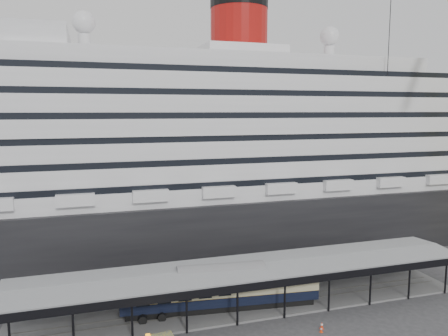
{
  "coord_description": "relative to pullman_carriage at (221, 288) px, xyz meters",
  "views": [
    {
      "loc": [
        -18.06,
        -42.7,
        23.9
      ],
      "look_at": [
        -2.25,
        8.0,
        16.86
      ],
      "focal_mm": 35.0,
      "sensor_mm": 36.0,
      "label": 1
    }
  ],
  "objects": [
    {
      "name": "traffic_cone_mid",
      "position": [
        8.82,
        -8.31,
        -2.49
      ],
      "size": [
        0.44,
        0.44,
        0.65
      ],
      "rotation": [
        0.0,
        0.0,
        0.39
      ],
      "color": "#F53D0D",
      "rests_on": "ground"
    },
    {
      "name": "platform_canopy",
      "position": [
        3.54,
        0.0,
        -0.45
      ],
      "size": [
        56.0,
        9.18,
        5.3
      ],
      "color": "slate",
      "rests_on": "ground"
    },
    {
      "name": "traffic_cone_right",
      "position": [
        9.27,
        -7.64,
        -2.4
      ],
      "size": [
        0.52,
        0.52,
        0.82
      ],
      "rotation": [
        0.0,
        0.0,
        -0.29
      ],
      "color": "red",
      "rests_on": "ground"
    },
    {
      "name": "pullman_carriage",
      "position": [
        0.0,
        0.0,
        0.0
      ],
      "size": [
        23.89,
        5.55,
        23.27
      ],
      "rotation": [
        0.0,
        0.0,
        -0.11
      ],
      "color": "black",
      "rests_on": "ground"
    },
    {
      "name": "cruise_ship",
      "position": [
        3.59,
        27.0,
        15.54
      ],
      "size": [
        130.0,
        30.0,
        43.9
      ],
      "color": "black",
      "rests_on": "ground"
    },
    {
      "name": "ground",
      "position": [
        3.54,
        -5.0,
        -2.81
      ],
      "size": [
        200.0,
        200.0,
        0.0
      ],
      "primitive_type": "plane",
      "color": "#313134",
      "rests_on": "ground"
    }
  ]
}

